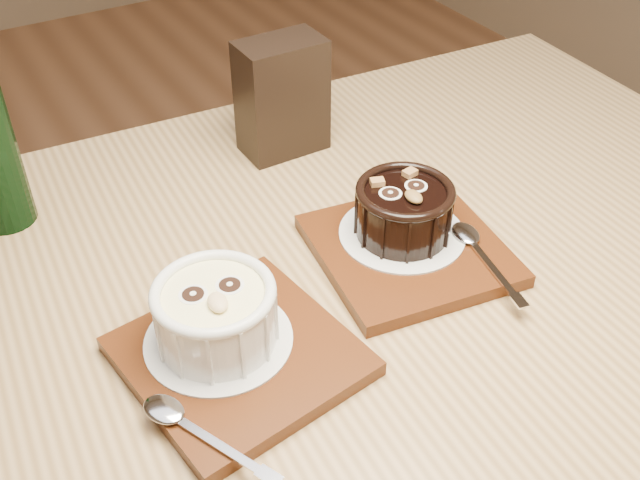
{
  "coord_description": "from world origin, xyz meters",
  "views": [
    {
      "loc": [
        -0.09,
        -0.67,
        1.24
      ],
      "look_at": [
        0.18,
        -0.21,
        0.81
      ],
      "focal_mm": 42.0,
      "sensor_mm": 36.0,
      "label": 1
    }
  ],
  "objects_px": {
    "tray_right": "(409,250)",
    "table": "(307,370)",
    "tray_left": "(239,356)",
    "ramekin_white": "(215,312)",
    "ramekin_dark": "(404,208)",
    "condiment_stand": "(282,97)"
  },
  "relations": [
    {
      "from": "condiment_stand",
      "to": "table",
      "type": "bearing_deg",
      "value": -114.27
    },
    {
      "from": "tray_left",
      "to": "ramekin_dark",
      "type": "distance_m",
      "value": 0.23
    },
    {
      "from": "ramekin_dark",
      "to": "condiment_stand",
      "type": "relative_size",
      "value": 0.71
    },
    {
      "from": "table",
      "to": "tray_left",
      "type": "distance_m",
      "value": 0.13
    },
    {
      "from": "tray_left",
      "to": "ramekin_white",
      "type": "bearing_deg",
      "value": 117.23
    },
    {
      "from": "tray_right",
      "to": "table",
      "type": "bearing_deg",
      "value": -174.99
    },
    {
      "from": "tray_left",
      "to": "tray_right",
      "type": "bearing_deg",
      "value": 11.35
    },
    {
      "from": "table",
      "to": "ramekin_white",
      "type": "height_order",
      "value": "ramekin_white"
    },
    {
      "from": "ramekin_white",
      "to": "ramekin_dark",
      "type": "relative_size",
      "value": 1.06
    },
    {
      "from": "table",
      "to": "ramekin_white",
      "type": "distance_m",
      "value": 0.17
    },
    {
      "from": "condiment_stand",
      "to": "ramekin_dark",
      "type": "bearing_deg",
      "value": -86.73
    },
    {
      "from": "tray_right",
      "to": "ramekin_dark",
      "type": "relative_size",
      "value": 1.81
    },
    {
      "from": "table",
      "to": "ramekin_dark",
      "type": "relative_size",
      "value": 12.52
    },
    {
      "from": "ramekin_white",
      "to": "table",
      "type": "bearing_deg",
      "value": 16.3
    },
    {
      "from": "tray_right",
      "to": "condiment_stand",
      "type": "distance_m",
      "value": 0.26
    },
    {
      "from": "ramekin_white",
      "to": "tray_right",
      "type": "bearing_deg",
      "value": 15.06
    },
    {
      "from": "ramekin_dark",
      "to": "condiment_stand",
      "type": "height_order",
      "value": "condiment_stand"
    },
    {
      "from": "ramekin_white",
      "to": "condiment_stand",
      "type": "height_order",
      "value": "condiment_stand"
    },
    {
      "from": "tray_left",
      "to": "ramekin_white",
      "type": "height_order",
      "value": "ramekin_white"
    },
    {
      "from": "condiment_stand",
      "to": "tray_right",
      "type": "bearing_deg",
      "value": -87.79
    },
    {
      "from": "table",
      "to": "condiment_stand",
      "type": "height_order",
      "value": "condiment_stand"
    },
    {
      "from": "tray_left",
      "to": "tray_right",
      "type": "xyz_separation_m",
      "value": [
        0.21,
        0.04,
        0.0
      ]
    }
  ]
}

